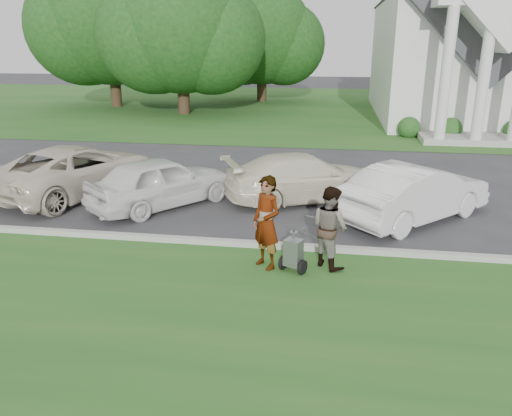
% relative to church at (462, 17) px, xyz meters
% --- Properties ---
extents(ground, '(120.00, 120.00, 0.00)m').
position_rel_church_xyz_m(ground, '(-9.00, -23.11, -5.94)').
color(ground, '#333335').
rests_on(ground, ground).
extents(grass_strip, '(80.00, 7.00, 0.01)m').
position_rel_church_xyz_m(grass_strip, '(-9.00, -26.11, -5.93)').
color(grass_strip, '#23591E').
rests_on(grass_strip, ground).
extents(church_lawn, '(80.00, 30.00, 0.01)m').
position_rel_church_xyz_m(church_lawn, '(-9.00, 3.89, -5.93)').
color(church_lawn, '#23591E').
rests_on(church_lawn, ground).
extents(curb, '(80.00, 0.18, 0.15)m').
position_rel_church_xyz_m(curb, '(-9.00, -22.56, -5.86)').
color(curb, '#9E9E93').
rests_on(curb, ground).
extents(church, '(9.19, 19.00, 24.10)m').
position_rel_church_xyz_m(church, '(0.00, 0.00, 0.00)').
color(church, white).
rests_on(church, ground).
extents(tree_left, '(10.63, 8.40, 9.71)m').
position_rel_church_xyz_m(tree_left, '(-17.01, -1.13, -0.83)').
color(tree_left, '#332316').
rests_on(tree_left, ground).
extents(tree_far, '(11.64, 9.20, 10.73)m').
position_rel_church_xyz_m(tree_far, '(-23.01, 1.87, -0.25)').
color(tree_far, '#332316').
rests_on(tree_far, ground).
extents(tree_back, '(9.61, 7.60, 8.89)m').
position_rel_church_xyz_m(tree_back, '(-13.01, 6.87, -1.21)').
color(tree_back, '#332316').
rests_on(tree_back, ground).
extents(striping_cart, '(0.81, 1.12, 0.97)m').
position_rel_church_xyz_m(striping_cart, '(-7.91, -23.71, -5.52)').
color(striping_cart, black).
rests_on(striping_cart, ground).
extents(person_left, '(0.86, 0.83, 1.98)m').
position_rel_church_xyz_m(person_left, '(-8.50, -23.57, -4.95)').
color(person_left, '#999999').
rests_on(person_left, ground).
extents(person_right, '(1.07, 1.07, 1.75)m').
position_rel_church_xyz_m(person_right, '(-7.20, -23.31, -5.06)').
color(person_right, '#999999').
rests_on(person_right, ground).
extents(parking_meter_near, '(0.09, 0.08, 1.27)m').
position_rel_church_xyz_m(parking_meter_near, '(-8.62, -23.32, -5.14)').
color(parking_meter_near, gray).
rests_on(parking_meter_near, ground).
extents(car_a, '(4.30, 6.03, 1.53)m').
position_rel_church_xyz_m(car_a, '(-15.04, -19.09, -5.18)').
color(car_a, beige).
rests_on(car_a, ground).
extents(car_b, '(4.02, 4.45, 1.47)m').
position_rel_church_xyz_m(car_b, '(-12.04, -19.94, -5.21)').
color(car_b, white).
rests_on(car_b, ground).
extents(car_c, '(5.18, 3.83, 1.39)m').
position_rel_church_xyz_m(car_c, '(-8.01, -18.68, -5.24)').
color(car_c, '#F2EBCD').
rests_on(car_c, ground).
extents(car_d, '(4.40, 4.38, 1.52)m').
position_rel_church_xyz_m(car_d, '(-5.01, -20.01, -5.18)').
color(car_d, silver).
rests_on(car_d, ground).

